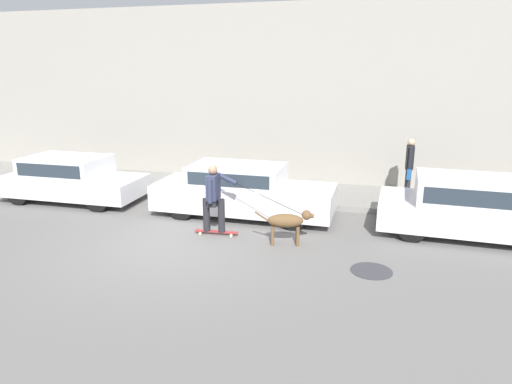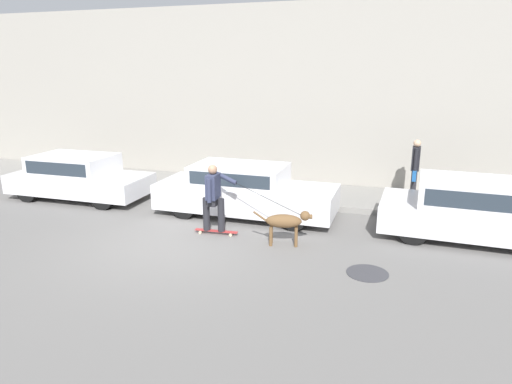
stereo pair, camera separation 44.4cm
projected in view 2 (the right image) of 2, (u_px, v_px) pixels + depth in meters
ground_plane at (173, 244)px, 9.79m from camera, size 36.00×36.00×0.00m
back_wall at (256, 97)px, 14.41m from camera, size 32.00×0.30×5.53m
sidewalk_curb at (243, 189)px, 13.90m from camera, size 30.00×2.31×0.15m
parked_car_0 at (78, 177)px, 13.06m from camera, size 4.01×1.74×1.26m
parked_car_1 at (245, 191)px, 11.55m from camera, size 4.53×1.65×1.31m
parked_car_2 at (473, 211)px, 9.96m from camera, size 4.04×1.98×1.32m
dog at (286, 222)px, 9.60m from camera, size 1.23×0.45×0.77m
skateboarder at (214, 196)px, 10.14m from camera, size 2.56×0.64×1.61m
pedestrian_with_bag at (415, 167)px, 12.23m from camera, size 0.22×0.72×1.67m
manhole_cover at (367, 273)px, 8.39m from camera, size 0.77×0.77×0.01m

